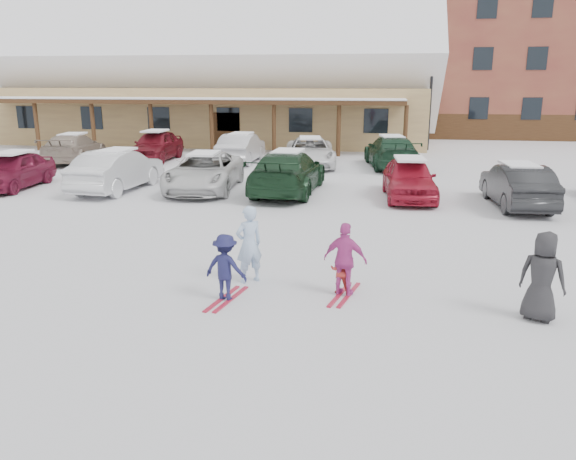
% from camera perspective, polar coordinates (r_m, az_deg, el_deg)
% --- Properties ---
extents(ground, '(160.00, 160.00, 0.00)m').
position_cam_1_polar(ground, '(11.34, -2.30, -6.12)').
color(ground, silver).
rests_on(ground, ground).
extents(day_lodge, '(29.12, 12.50, 10.38)m').
position_cam_1_polar(day_lodge, '(39.90, -7.45, 14.66)').
color(day_lodge, tan).
rests_on(day_lodge, ground).
extents(alpine_hotel, '(31.48, 14.01, 21.48)m').
position_cam_1_polar(alpine_hotel, '(50.09, 24.37, 18.93)').
color(alpine_hotel, maroon).
rests_on(alpine_hotel, ground).
extents(lamp_post, '(0.50, 0.25, 6.50)m').
position_cam_1_polar(lamp_post, '(34.96, 14.33, 13.83)').
color(lamp_post, black).
rests_on(lamp_post, ground).
extents(conifer_0, '(4.40, 4.40, 10.20)m').
position_cam_1_polar(conifer_0, '(49.21, -26.91, 15.30)').
color(conifer_0, black).
rests_on(conifer_0, ground).
extents(conifer_2, '(5.28, 5.28, 12.24)m').
position_cam_1_polar(conifer_2, '(61.48, -23.55, 16.35)').
color(conifer_2, black).
rests_on(conifer_2, ground).
extents(conifer_3, '(3.96, 3.96, 9.18)m').
position_cam_1_polar(conifer_3, '(54.53, 13.56, 15.66)').
color(conifer_3, black).
rests_on(conifer_3, ground).
extents(adult_skier, '(0.70, 0.68, 1.63)m').
position_cam_1_polar(adult_skier, '(11.57, -3.99, -1.46)').
color(adult_skier, '#A3BFE1').
rests_on(adult_skier, ground).
extents(toddler_red, '(0.53, 0.45, 0.95)m').
position_cam_1_polar(toddler_red, '(11.07, 5.46, -4.11)').
color(toddler_red, '#B62F2B').
rests_on(toddler_red, ground).
extents(child_navy, '(0.92, 0.64, 1.30)m').
position_cam_1_polar(child_navy, '(10.71, -6.36, -3.81)').
color(child_navy, '#191943').
rests_on(child_navy, ground).
extents(skis_child_navy, '(0.48, 1.41, 0.03)m').
position_cam_1_polar(skis_child_navy, '(10.93, -6.27, -6.96)').
color(skis_child_navy, '#A2172F').
rests_on(skis_child_navy, ground).
extents(child_magenta, '(0.92, 0.55, 1.46)m').
position_cam_1_polar(child_magenta, '(10.88, 5.84, -3.03)').
color(child_magenta, '#C13D93').
rests_on(child_magenta, ground).
extents(skis_child_magenta, '(0.52, 1.41, 0.03)m').
position_cam_1_polar(skis_child_magenta, '(11.12, 5.74, -6.54)').
color(skis_child_magenta, '#A2172F').
rests_on(skis_child_magenta, ground).
extents(bystander_dark, '(0.93, 0.81, 1.60)m').
position_cam_1_polar(bystander_dark, '(10.66, 24.42, -4.33)').
color(bystander_dark, '#262528').
rests_on(bystander_dark, ground).
extents(parked_car_0, '(1.89, 4.19, 1.40)m').
position_cam_1_polar(parked_car_0, '(24.33, -26.09, 5.47)').
color(parked_car_0, maroon).
rests_on(parked_car_0, ground).
extents(parked_car_1, '(1.99, 4.81, 1.55)m').
position_cam_1_polar(parked_car_1, '(22.37, -16.97, 5.83)').
color(parked_car_1, silver).
rests_on(parked_car_1, ground).
extents(parked_car_2, '(2.74, 5.30, 1.43)m').
position_cam_1_polar(parked_car_2, '(21.67, -8.48, 5.87)').
color(parked_car_2, silver).
rests_on(parked_car_2, ground).
extents(parked_car_3, '(2.48, 5.52, 1.57)m').
position_cam_1_polar(parked_car_3, '(20.90, -0.01, 5.90)').
color(parked_car_3, '#16341E').
rests_on(parked_car_3, ground).
extents(parked_car_4, '(1.94, 4.30, 1.44)m').
position_cam_1_polar(parked_car_4, '(20.36, 12.20, 5.13)').
color(parked_car_4, '#AB1A30').
rests_on(parked_car_4, ground).
extents(parked_car_5, '(1.74, 4.38, 1.42)m').
position_cam_1_polar(parked_car_5, '(20.10, 22.28, 4.20)').
color(parked_car_5, black).
rests_on(parked_car_5, ground).
extents(parked_car_7, '(2.79, 5.26, 1.45)m').
position_cam_1_polar(parked_car_7, '(30.92, -20.93, 7.77)').
color(parked_car_7, gray).
rests_on(parked_car_7, ground).
extents(parked_car_8, '(1.91, 4.60, 1.56)m').
position_cam_1_polar(parked_car_8, '(30.37, -13.28, 8.34)').
color(parked_car_8, maroon).
rests_on(parked_car_8, ground).
extents(parked_car_9, '(1.61, 4.51, 1.48)m').
position_cam_1_polar(parked_car_9, '(28.93, -4.77, 8.29)').
color(parked_car_9, '#B2B2B7').
rests_on(parked_car_9, ground).
extents(parked_car_10, '(3.02, 5.32, 1.40)m').
position_cam_1_polar(parked_car_10, '(27.56, 2.25, 7.92)').
color(parked_car_10, white).
rests_on(parked_car_10, ground).
extents(parked_car_11, '(2.86, 5.44, 1.50)m').
position_cam_1_polar(parked_car_11, '(27.69, 10.45, 7.82)').
color(parked_car_11, '#1C3F2A').
rests_on(parked_car_11, ground).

